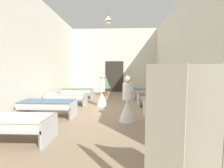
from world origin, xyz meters
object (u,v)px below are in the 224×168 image
at_px(bed_right_row_3, 150,91).
at_px(nurse_near_aisle, 127,105).
at_px(bed_right_row_0, 203,125).
at_px(nurse_mid_aisle, 102,95).
at_px(bed_left_row_2, 66,96).
at_px(bed_right_row_2, 158,97).
at_px(potted_plant, 105,83).
at_px(bed_left_row_1, 48,105).
at_px(bed_left_row_0, 10,122).
at_px(bed_right_row_1, 172,106).
at_px(bed_left_row_3, 77,91).
at_px(privacy_screen, 202,143).

relative_size(bed_right_row_3, nurse_near_aisle, 1.28).
xyz_separation_m(bed_right_row_0, nurse_mid_aisle, (-2.62, 3.61, 0.09)).
relative_size(bed_right_row_0, nurse_mid_aisle, 1.28).
bearing_deg(bed_left_row_2, bed_right_row_3, 23.51).
bearing_deg(bed_right_row_2, bed_left_row_2, 180.00).
bearing_deg(nurse_near_aisle, bed_right_row_3, 109.61).
bearing_deg(nurse_mid_aisle, bed_right_row_2, -1.95).
bearing_deg(bed_right_row_2, bed_right_row_3, 90.00).
xyz_separation_m(nurse_mid_aisle, potted_plant, (-0.10, 3.08, 0.33)).
xyz_separation_m(bed_left_row_1, nurse_mid_aisle, (1.75, 1.71, 0.09)).
distance_m(bed_left_row_0, bed_left_row_2, 3.80).
bearing_deg(bed_right_row_2, bed_right_row_1, -90.00).
height_order(bed_left_row_1, bed_left_row_2, same).
bearing_deg(nurse_near_aisle, bed_right_row_2, 95.60).
height_order(nurse_near_aisle, potted_plant, nurse_near_aisle).
bearing_deg(bed_left_row_1, bed_left_row_3, 90.00).
relative_size(bed_left_row_0, bed_right_row_3, 1.00).
bearing_deg(bed_left_row_2, bed_right_row_1, -23.51).
relative_size(bed_right_row_1, bed_right_row_2, 1.00).
xyz_separation_m(bed_right_row_3, potted_plant, (-2.72, 0.98, 0.42)).
bearing_deg(bed_left_row_3, potted_plant, 30.90).
bearing_deg(bed_left_row_2, bed_right_row_2, 0.00).
xyz_separation_m(bed_right_row_1, nurse_mid_aisle, (-2.62, 1.71, 0.09)).
bearing_deg(bed_right_row_1, bed_right_row_3, 90.00).
bearing_deg(bed_left_row_0, bed_right_row_3, 52.53).
distance_m(bed_left_row_1, nurse_mid_aisle, 2.44).
xyz_separation_m(bed_right_row_0, privacy_screen, (-0.95, -1.72, 0.41)).
relative_size(bed_left_row_0, bed_left_row_3, 1.00).
bearing_deg(bed_left_row_1, privacy_screen, -46.61).
relative_size(bed_right_row_1, privacy_screen, 1.12).
bearing_deg(nurse_mid_aisle, bed_right_row_3, 32.42).
bearing_deg(potted_plant, bed_left_row_0, -103.82).
bearing_deg(bed_left_row_1, bed_right_row_3, 41.02).
xyz_separation_m(bed_left_row_2, bed_left_row_3, (0.00, 1.90, 0.00)).
xyz_separation_m(bed_left_row_2, nurse_mid_aisle, (1.75, -0.19, 0.09)).
bearing_deg(bed_left_row_1, bed_left_row_2, 90.00).
bearing_deg(potted_plant, bed_left_row_1, -108.97).
bearing_deg(privacy_screen, bed_right_row_2, 97.32).
distance_m(bed_left_row_0, nurse_mid_aisle, 4.01).
height_order(bed_left_row_3, privacy_screen, privacy_screen).
xyz_separation_m(bed_left_row_3, bed_right_row_3, (4.37, 0.00, 0.00)).
bearing_deg(potted_plant, nurse_near_aisle, -77.45).
xyz_separation_m(bed_left_row_1, bed_left_row_3, (0.00, 3.80, 0.00)).
distance_m(bed_right_row_1, nurse_near_aisle, 1.62).
bearing_deg(potted_plant, bed_right_row_1, -60.34).
distance_m(bed_right_row_3, potted_plant, 2.93).
bearing_deg(bed_right_row_1, bed_left_row_0, -156.49).
height_order(bed_right_row_0, bed_left_row_2, same).
bearing_deg(bed_right_row_0, bed_right_row_2, 90.00).
bearing_deg(nurse_mid_aisle, privacy_screen, -78.72).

